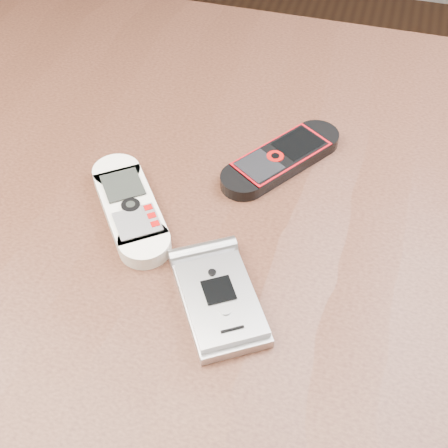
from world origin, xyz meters
TOP-DOWN VIEW (x-y plane):
  - table at (0.00, 0.00)m, footprint 1.20×0.80m
  - nokia_white at (-0.09, -0.00)m, footprint 0.12×0.14m
  - nokia_black_red at (0.04, 0.10)m, footprint 0.12×0.15m
  - motorola_razr at (0.02, -0.08)m, footprint 0.11×0.13m

SIDE VIEW (x-z plane):
  - table at x=0.00m, z-range 0.27..1.02m
  - nokia_black_red at x=0.04m, z-range 0.75..0.76m
  - nokia_white at x=-0.09m, z-range 0.75..0.77m
  - motorola_razr at x=0.02m, z-range 0.75..0.77m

